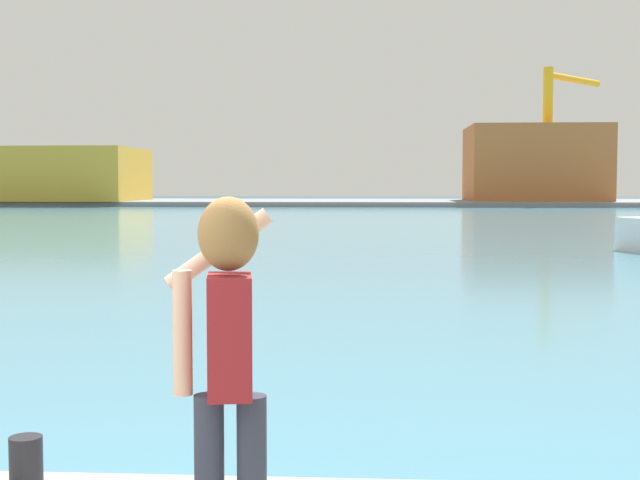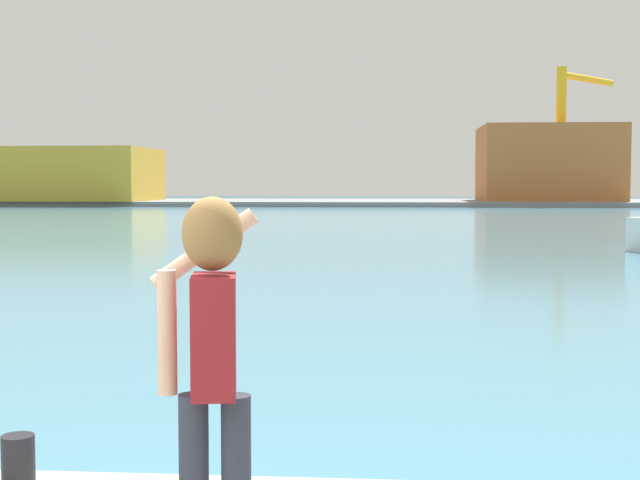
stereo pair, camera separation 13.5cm
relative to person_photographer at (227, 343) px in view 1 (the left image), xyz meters
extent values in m
plane|color=#334751|center=(-1.08, 49.30, -1.52)|extent=(220.00, 220.00, 0.00)
cube|color=teal|center=(-1.08, 51.30, -1.51)|extent=(140.00, 100.00, 0.02)
cube|color=gray|center=(-1.08, 91.30, -1.27)|extent=(140.00, 20.00, 0.50)
cube|color=maroon|center=(0.01, 0.00, 0.03)|extent=(0.25, 0.37, 0.56)
sphere|color=#E0B293|center=(0.01, 0.00, 0.49)|extent=(0.22, 0.22, 0.22)
ellipsoid|color=olive|center=(0.01, -0.02, 0.50)|extent=(0.28, 0.26, 0.34)
cylinder|color=#E0B293|center=(-0.21, 0.00, 0.04)|extent=(0.09, 0.09, 0.58)
cylinder|color=#E0B293|center=(-0.07, 0.21, 0.41)|extent=(0.53, 0.17, 0.40)
cube|color=black|center=(-0.09, 0.32, 0.58)|extent=(0.02, 0.07, 0.14)
cylinder|color=black|center=(-1.38, 1.02, -0.91)|extent=(0.20, 0.20, 0.30)
cube|color=gold|center=(-32.37, 87.55, 1.73)|extent=(16.12, 13.33, 5.50)
cube|color=#B26633|center=(17.41, 90.74, 2.88)|extent=(13.93, 11.85, 7.79)
cylinder|color=yellow|center=(18.17, 87.93, 5.77)|extent=(1.00, 1.00, 13.58)
cylinder|color=yellow|center=(21.62, 92.05, 11.76)|extent=(7.44, 8.70, 0.70)
camera|label=1|loc=(0.68, -4.01, 0.73)|focal=49.75mm
camera|label=2|loc=(0.81, -4.00, 0.73)|focal=49.75mm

